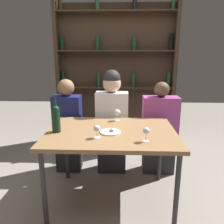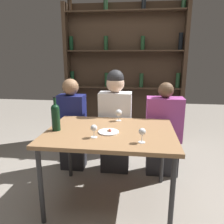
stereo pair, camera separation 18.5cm
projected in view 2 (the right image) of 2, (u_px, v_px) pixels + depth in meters
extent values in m
plane|color=gray|center=(110.00, 199.00, 2.31)|extent=(10.00, 10.00, 0.00)
cube|color=olive|center=(110.00, 132.00, 2.12)|extent=(1.24, 0.92, 0.04)
cylinder|color=#2D2D30|center=(41.00, 187.00, 1.90)|extent=(0.04, 0.04, 0.73)
cylinder|color=#2D2D30|center=(172.00, 197.00, 1.76)|extent=(0.04, 0.04, 0.73)
cylinder|color=#2D2D30|center=(69.00, 149.00, 2.67)|extent=(0.04, 0.04, 0.73)
cylinder|color=#2D2D30|center=(162.00, 154.00, 2.53)|extent=(0.04, 0.04, 0.73)
cube|color=#38281C|center=(124.00, 75.00, 3.75)|extent=(1.94, 0.02, 2.30)
cube|color=#38281C|center=(68.00, 75.00, 3.77)|extent=(0.06, 0.18, 2.30)
cube|color=#38281C|center=(183.00, 76.00, 3.54)|extent=(0.06, 0.18, 2.30)
cube|color=#38281C|center=(124.00, 87.00, 3.70)|extent=(1.86, 0.18, 0.02)
cylinder|color=black|center=(72.00, 79.00, 3.78)|extent=(0.07, 0.07, 0.25)
cylinder|color=#19381E|center=(107.00, 80.00, 3.70)|extent=(0.07, 0.07, 0.24)
cylinder|color=#19381E|center=(141.00, 80.00, 3.63)|extent=(0.07, 0.07, 0.23)
cylinder|color=#19381E|center=(178.00, 80.00, 3.56)|extent=(0.07, 0.07, 0.24)
cube|color=#38281C|center=(124.00, 51.00, 3.55)|extent=(1.86, 0.18, 0.02)
cylinder|color=black|center=(71.00, 43.00, 3.64)|extent=(0.07, 0.07, 0.22)
cylinder|color=#19381E|center=(106.00, 43.00, 3.56)|extent=(0.07, 0.07, 0.22)
cylinder|color=#19381E|center=(143.00, 43.00, 3.49)|extent=(0.07, 0.07, 0.22)
cylinder|color=black|center=(181.00, 41.00, 3.40)|extent=(0.07, 0.07, 0.26)
cube|color=#38281C|center=(125.00, 11.00, 3.40)|extent=(1.86, 0.18, 0.02)
cylinder|color=black|center=(70.00, 4.00, 3.49)|extent=(0.07, 0.07, 0.22)
cylinder|color=#19381E|center=(106.00, 3.00, 3.41)|extent=(0.07, 0.07, 0.24)
cylinder|color=black|center=(144.00, 1.00, 3.33)|extent=(0.07, 0.07, 0.23)
cylinder|color=#19381E|center=(184.00, 0.00, 3.27)|extent=(0.07, 0.07, 0.24)
cylinder|color=black|center=(56.00, 119.00, 2.10)|extent=(0.08, 0.08, 0.22)
sphere|color=black|center=(55.00, 108.00, 2.07)|extent=(0.08, 0.08, 0.08)
cylinder|color=black|center=(55.00, 103.00, 2.06)|extent=(0.03, 0.03, 0.10)
cylinder|color=black|center=(54.00, 97.00, 2.04)|extent=(0.03, 0.03, 0.01)
cylinder|color=silver|center=(94.00, 137.00, 1.94)|extent=(0.06, 0.06, 0.00)
cylinder|color=silver|center=(94.00, 133.00, 1.93)|extent=(0.01, 0.01, 0.07)
sphere|color=silver|center=(94.00, 128.00, 1.92)|extent=(0.06, 0.06, 0.06)
cylinder|color=silver|center=(119.00, 121.00, 2.43)|extent=(0.06, 0.06, 0.00)
cylinder|color=silver|center=(119.00, 117.00, 2.42)|extent=(0.01, 0.01, 0.07)
sphere|color=silver|center=(119.00, 113.00, 2.41)|extent=(0.07, 0.07, 0.07)
cylinder|color=silver|center=(142.00, 142.00, 1.82)|extent=(0.06, 0.06, 0.00)
cylinder|color=silver|center=(142.00, 138.00, 1.81)|extent=(0.01, 0.01, 0.08)
sphere|color=silver|center=(142.00, 132.00, 1.80)|extent=(0.06, 0.06, 0.06)
cylinder|color=white|center=(109.00, 132.00, 2.06)|extent=(0.20, 0.20, 0.01)
sphere|color=#E5BC66|center=(109.00, 130.00, 2.06)|extent=(0.02, 0.02, 0.02)
sphere|color=#B74C3D|center=(110.00, 131.00, 2.05)|extent=(0.03, 0.03, 0.03)
sphere|color=#B74C3D|center=(109.00, 130.00, 2.06)|extent=(0.03, 0.03, 0.03)
cube|color=#26262B|center=(73.00, 152.00, 2.92)|extent=(0.31, 0.22, 0.45)
cube|color=navy|center=(72.00, 116.00, 2.80)|extent=(0.34, 0.22, 0.54)
sphere|color=#8C6647|center=(70.00, 87.00, 2.71)|extent=(0.21, 0.21, 0.21)
cube|color=#26262B|center=(115.00, 154.00, 2.85)|extent=(0.36, 0.22, 0.45)
cube|color=white|center=(115.00, 116.00, 2.72)|extent=(0.40, 0.22, 0.59)
sphere|color=beige|center=(115.00, 83.00, 2.62)|extent=(0.22, 0.22, 0.22)
sphere|color=#262628|center=(115.00, 78.00, 2.61)|extent=(0.21, 0.21, 0.21)
cube|color=#26262B|center=(162.00, 156.00, 2.78)|extent=(0.39, 0.22, 0.45)
cube|color=#9E3F8C|center=(164.00, 119.00, 2.66)|extent=(0.43, 0.22, 0.54)
sphere|color=brown|center=(166.00, 90.00, 2.57)|extent=(0.18, 0.18, 0.18)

